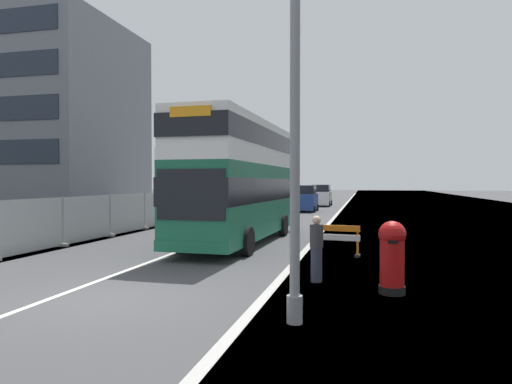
{
  "coord_description": "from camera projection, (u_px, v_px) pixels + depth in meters",
  "views": [
    {
      "loc": [
        5.47,
        -8.71,
        2.53
      ],
      "look_at": [
        1.87,
        6.22,
        2.2
      ],
      "focal_mm": 31.82,
      "sensor_mm": 36.0,
      "label": 1
    }
  ],
  "objects": [
    {
      "name": "lamppost_foreground",
      "position": [
        295.0,
        111.0,
        8.04
      ],
      "size": [
        0.29,
        0.7,
        8.05
      ],
      "color": "gray",
      "rests_on": "ground"
    },
    {
      "name": "bare_tree_far_verge_near",
      "position": [
        180.0,
        185.0,
        41.77
      ],
      "size": [
        2.61,
        2.49,
        4.5
      ],
      "color": "#4C3D2D",
      "rests_on": "ground"
    },
    {
      "name": "bare_tree_far_verge_mid",
      "position": [
        236.0,
        184.0,
        63.07
      ],
      "size": [
        2.89,
        2.04,
        4.45
      ],
      "color": "#4C3D2D",
      "rests_on": "ground"
    },
    {
      "name": "car_oncoming_near",
      "position": [
        234.0,
        203.0,
        33.95
      ],
      "size": [
        1.9,
        3.91,
        2.05
      ],
      "color": "slate",
      "rests_on": "ground"
    },
    {
      "name": "red_pillar_postbox",
      "position": [
        392.0,
        254.0,
        10.26
      ],
      "size": [
        0.61,
        0.61,
        1.66
      ],
      "color": "black",
      "rests_on": "ground"
    },
    {
      "name": "construction_site_fence",
      "position": [
        158.0,
        210.0,
        26.08
      ],
      "size": [
        0.44,
        24.0,
        1.99
      ],
      "color": "#A8AAAD",
      "rests_on": "ground"
    },
    {
      "name": "car_receding_far",
      "position": [
        322.0,
        196.0,
        48.15
      ],
      "size": [
        1.99,
        4.39,
        2.27
      ],
      "color": "silver",
      "rests_on": "ground"
    },
    {
      "name": "double_decker_bus",
      "position": [
        240.0,
        179.0,
        18.87
      ],
      "size": [
        2.96,
        10.49,
        5.01
      ],
      "color": "#196042",
      "rests_on": "ground"
    },
    {
      "name": "car_receding_mid",
      "position": [
        305.0,
        199.0,
        39.25
      ],
      "size": [
        1.99,
        4.01,
        2.27
      ],
      "color": "navy",
      "rests_on": "ground"
    },
    {
      "name": "pedestrian_at_kerb",
      "position": [
        316.0,
        249.0,
        11.49
      ],
      "size": [
        0.34,
        0.34,
        1.68
      ],
      "color": "#2D3342",
      "rests_on": "ground"
    },
    {
      "name": "roadworks_barrier",
      "position": [
        336.0,
        237.0,
        15.6
      ],
      "size": [
        1.63,
        0.64,
        1.05
      ],
      "color": "orange",
      "rests_on": "ground"
    },
    {
      "name": "ground",
      "position": [
        134.0,
        302.0,
        9.76
      ],
      "size": [
        140.0,
        280.0,
        0.1
      ],
      "color": "#424244"
    }
  ]
}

